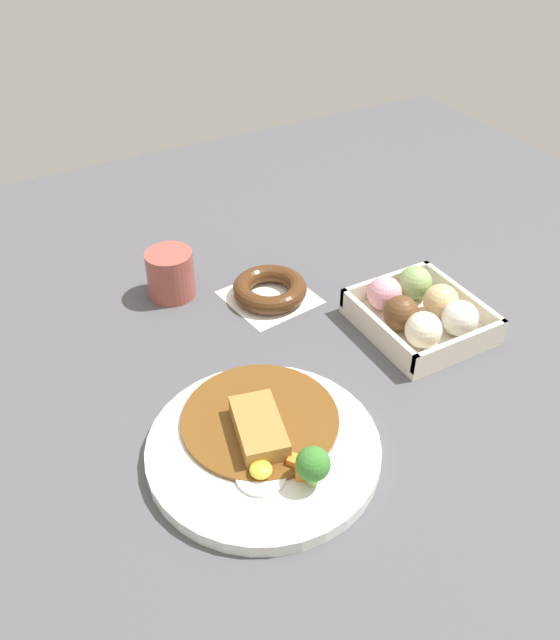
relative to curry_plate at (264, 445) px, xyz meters
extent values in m
plane|color=#4C4C51|center=(0.09, -0.16, -0.01)|extent=(1.60, 1.60, 0.00)
cylinder|color=white|center=(0.00, 0.00, 0.00)|extent=(0.28, 0.28, 0.02)
cylinder|color=brown|center=(0.03, -0.01, 0.01)|extent=(0.20, 0.20, 0.01)
cube|color=#A87538|center=(0.01, 0.00, 0.02)|extent=(0.11, 0.07, 0.02)
cylinder|color=white|center=(-0.04, 0.03, 0.01)|extent=(0.06, 0.06, 0.00)
ellipsoid|color=yellow|center=(-0.04, 0.03, 0.02)|extent=(0.03, 0.03, 0.01)
cylinder|color=#8CB766|center=(-0.08, -0.02, 0.01)|extent=(0.01, 0.01, 0.02)
sphere|color=#387A2D|center=(-0.08, -0.02, 0.04)|extent=(0.04, 0.04, 0.04)
cube|color=orange|center=(-0.07, -0.01, 0.01)|extent=(0.02, 0.02, 0.02)
cube|color=orange|center=(-0.05, -0.01, 0.01)|extent=(0.02, 0.02, 0.01)
cube|color=beige|center=(0.10, -0.32, -0.01)|extent=(0.18, 0.16, 0.01)
cube|color=beige|center=(0.02, -0.32, 0.01)|extent=(0.01, 0.16, 0.03)
cube|color=beige|center=(0.19, -0.32, 0.01)|extent=(0.01, 0.16, 0.03)
cube|color=beige|center=(0.10, -0.39, 0.01)|extent=(0.18, 0.01, 0.03)
cube|color=beige|center=(0.10, -0.24, 0.01)|extent=(0.18, 0.01, 0.03)
sphere|color=silver|center=(0.05, -0.35, 0.02)|extent=(0.05, 0.05, 0.05)
sphere|color=#DBB77A|center=(0.10, -0.35, 0.02)|extent=(0.05, 0.05, 0.05)
sphere|color=#84A860|center=(0.16, -0.35, 0.02)|extent=(0.05, 0.05, 0.05)
sphere|color=#EFE5C6|center=(0.06, -0.28, 0.02)|extent=(0.05, 0.05, 0.05)
sphere|color=brown|center=(0.10, -0.28, 0.02)|extent=(0.05, 0.05, 0.05)
sphere|color=pink|center=(0.16, -0.29, 0.02)|extent=(0.05, 0.05, 0.05)
cube|color=white|center=(0.28, -0.16, -0.01)|extent=(0.14, 0.14, 0.00)
torus|color=#4C2B14|center=(0.28, -0.16, 0.00)|extent=(0.12, 0.12, 0.03)
cylinder|color=#9E4C42|center=(0.36, -0.03, 0.02)|extent=(0.07, 0.07, 0.08)
camera|label=1|loc=(-0.48, 0.24, 0.61)|focal=37.36mm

